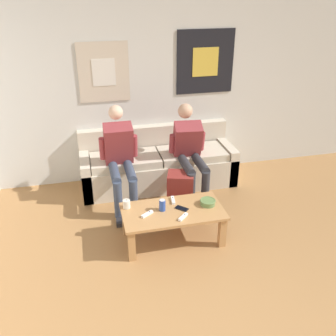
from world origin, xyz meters
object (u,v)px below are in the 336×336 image
(coffee_table, at_px, (173,216))
(ceramic_bowl, at_px, (208,202))
(person_seated_adult, at_px, (120,155))
(person_seated_teen, at_px, (190,150))
(game_controller_near_right, at_px, (183,217))
(couch, at_px, (158,165))
(game_controller_near_left, at_px, (147,214))
(drink_can_blue, at_px, (162,205))
(cell_phone, at_px, (182,208))
(game_controller_far_center, at_px, (173,200))
(backpack, at_px, (180,192))
(pillar_candle, at_px, (127,204))

(coffee_table, xyz_separation_m, ceramic_bowl, (0.39, 0.02, 0.10))
(coffee_table, distance_m, person_seated_adult, 1.06)
(person_seated_teen, height_order, ceramic_bowl, person_seated_teen)
(person_seated_teen, distance_m, game_controller_near_right, 1.17)
(person_seated_adult, bearing_deg, couch, 33.41)
(coffee_table, bearing_deg, person_seated_teen, 63.96)
(game_controller_near_left, xyz_separation_m, game_controller_near_right, (0.34, -0.13, 0.00))
(couch, distance_m, coffee_table, 1.27)
(couch, distance_m, game_controller_near_left, 1.35)
(drink_can_blue, relative_size, game_controller_near_right, 0.98)
(cell_phone, bearing_deg, coffee_table, -177.56)
(drink_can_blue, height_order, game_controller_far_center, drink_can_blue)
(game_controller_near_right, relative_size, cell_phone, 0.89)
(couch, relative_size, person_seated_teen, 1.80)
(backpack, bearing_deg, ceramic_bowl, -75.20)
(couch, bearing_deg, cell_phone, -90.74)
(couch, relative_size, coffee_table, 1.93)
(game_controller_near_right, bearing_deg, drink_can_blue, 132.67)
(couch, bearing_deg, drink_can_blue, -100.02)
(ceramic_bowl, distance_m, drink_can_blue, 0.50)
(coffee_table, relative_size, game_controller_near_right, 8.35)
(ceramic_bowl, bearing_deg, couch, 102.46)
(pillar_candle, relative_size, game_controller_near_right, 0.81)
(coffee_table, height_order, cell_phone, cell_phone)
(pillar_candle, bearing_deg, backpack, 30.98)
(couch, height_order, game_controller_far_center, couch)
(backpack, distance_m, cell_phone, 0.62)
(backpack, distance_m, game_controller_near_right, 0.78)
(person_seated_adult, bearing_deg, game_controller_far_center, -57.44)
(person_seated_adult, relative_size, person_seated_teen, 1.05)
(person_seated_teen, distance_m, game_controller_near_left, 1.22)
(ceramic_bowl, relative_size, game_controller_near_left, 1.21)
(backpack, distance_m, game_controller_near_left, 0.81)
(person_seated_teen, xyz_separation_m, cell_phone, (-0.35, -0.92, -0.24))
(ceramic_bowl, xyz_separation_m, game_controller_near_right, (-0.32, -0.18, -0.02))
(person_seated_adult, relative_size, ceramic_bowl, 7.12)
(coffee_table, distance_m, cell_phone, 0.12)
(backpack, relative_size, game_controller_far_center, 3.18)
(coffee_table, distance_m, game_controller_near_left, 0.29)
(couch, height_order, game_controller_near_left, couch)
(game_controller_far_center, bearing_deg, coffee_table, -104.76)
(game_controller_near_right, distance_m, cell_phone, 0.17)
(cell_phone, bearing_deg, game_controller_near_left, -175.49)
(coffee_table, bearing_deg, couch, 84.88)
(person_seated_adult, height_order, game_controller_far_center, person_seated_adult)
(coffee_table, relative_size, pillar_candle, 10.34)
(game_controller_near_left, bearing_deg, game_controller_near_right, -21.46)
(drink_can_blue, distance_m, cell_phone, 0.21)
(drink_can_blue, xyz_separation_m, game_controller_near_right, (0.17, -0.19, -0.05))
(backpack, height_order, pillar_candle, pillar_candle)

